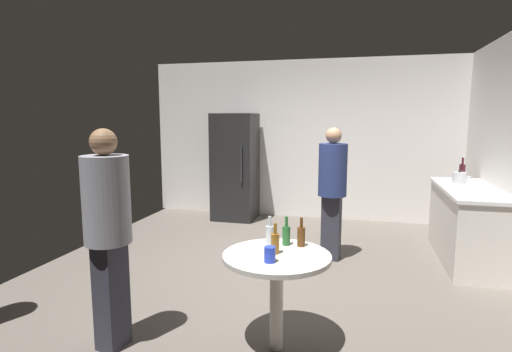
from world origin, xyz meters
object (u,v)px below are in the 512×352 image
object	(u,v)px
beer_bottle_brown	(301,236)
beer_bottle_green	(286,235)
beer_bottle_clear	(270,234)
person_in_navy_shirt	(332,184)
kettle	(460,178)
person_in_gray_shirt	(108,223)
beer_bottle_amber	(275,243)
wine_bottle_on_counter	(462,172)
plastic_cup_blue	(270,254)
foreground_table	(277,268)
refrigerator	(235,167)

from	to	relation	value
beer_bottle_brown	beer_bottle_green	bearing A→B (deg)	-179.91
beer_bottle_clear	person_in_navy_shirt	distance (m)	1.91
kettle	person_in_gray_shirt	world-z (taller)	person_in_gray_shirt
kettle	beer_bottle_amber	size ratio (longest dim) A/B	1.06
beer_bottle_brown	person_in_gray_shirt	xyz separation A→B (m)	(-1.35, -0.52, 0.15)
kettle	wine_bottle_on_counter	distance (m)	0.23
kettle	plastic_cup_blue	xyz separation A→B (m)	(-1.82, -2.96, -0.18)
wine_bottle_on_counter	beer_bottle_amber	distance (m)	3.54
plastic_cup_blue	person_in_navy_shirt	distance (m)	2.27
beer_bottle_brown	beer_bottle_clear	xyz separation A→B (m)	(-0.24, -0.03, 0.00)
kettle	foreground_table	size ratio (longest dim) A/B	0.30
wine_bottle_on_counter	beer_bottle_green	xyz separation A→B (m)	(-1.85, -2.77, -0.20)
foreground_table	kettle	bearing A→B (deg)	57.07
foreground_table	plastic_cup_blue	xyz separation A→B (m)	(-0.01, -0.17, 0.16)
beer_bottle_clear	plastic_cup_blue	world-z (taller)	beer_bottle_clear
person_in_navy_shirt	kettle	bearing A→B (deg)	122.75
beer_bottle_amber	beer_bottle_brown	distance (m)	0.27
kettle	beer_bottle_amber	world-z (taller)	kettle
wine_bottle_on_counter	plastic_cup_blue	world-z (taller)	wine_bottle_on_counter
wine_bottle_on_counter	plastic_cup_blue	distance (m)	3.70
foreground_table	beer_bottle_green	distance (m)	0.30
beer_bottle_brown	plastic_cup_blue	distance (m)	0.44
plastic_cup_blue	beer_bottle_green	bearing A→B (deg)	84.15
beer_bottle_brown	beer_bottle_clear	size ratio (longest dim) A/B	1.00
foreground_table	beer_bottle_brown	world-z (taller)	beer_bottle_brown
beer_bottle_brown	beer_bottle_clear	bearing A→B (deg)	-173.45
beer_bottle_clear	person_in_gray_shirt	xyz separation A→B (m)	(-1.11, -0.49, 0.15)
beer_bottle_amber	beer_bottle_clear	bearing A→B (deg)	113.59
foreground_table	person_in_gray_shirt	distance (m)	1.28
wine_bottle_on_counter	beer_bottle_brown	distance (m)	3.27
kettle	plastic_cup_blue	world-z (taller)	kettle
refrigerator	foreground_table	size ratio (longest dim) A/B	2.25
refrigerator	person_in_navy_shirt	distance (m)	2.41
beer_bottle_green	kettle	bearing A→B (deg)	55.15
beer_bottle_clear	plastic_cup_blue	size ratio (longest dim) A/B	2.09
plastic_cup_blue	person_in_navy_shirt	bearing A→B (deg)	83.21
refrigerator	wine_bottle_on_counter	distance (m)	3.45
wine_bottle_on_counter	person_in_navy_shirt	world-z (taller)	person_in_navy_shirt
foreground_table	beer_bottle_green	size ratio (longest dim) A/B	3.48
beer_bottle_clear	plastic_cup_blue	distance (m)	0.39
foreground_table	beer_bottle_green	bearing A→B (deg)	83.29
refrigerator	plastic_cup_blue	size ratio (longest dim) A/B	16.36
person_in_gray_shirt	beer_bottle_brown	bearing A→B (deg)	29.19
wine_bottle_on_counter	beer_bottle_green	size ratio (longest dim) A/B	1.35
foreground_table	beer_bottle_clear	world-z (taller)	beer_bottle_clear
kettle	person_in_gray_shirt	xyz separation A→B (m)	(-3.01, -3.07, -0.01)
kettle	plastic_cup_blue	distance (m)	3.48
wine_bottle_on_counter	plastic_cup_blue	size ratio (longest dim) A/B	2.82
kettle	beer_bottle_green	distance (m)	3.11
foreground_table	beer_bottle_clear	size ratio (longest dim) A/B	3.48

